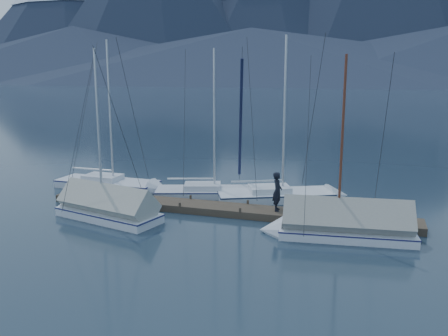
{
  "coord_description": "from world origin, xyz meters",
  "views": [
    {
      "loc": [
        6.63,
        -18.89,
        6.68
      ],
      "look_at": [
        0.0,
        2.0,
        2.2
      ],
      "focal_mm": 38.0,
      "sensor_mm": 36.0,
      "label": 1
    }
  ],
  "objects": [
    {
      "name": "person",
      "position": [
        2.57,
        2.03,
        1.25
      ],
      "size": [
        0.54,
        0.72,
        1.82
      ],
      "primitive_type": "imported",
      "rotation": [
        0.0,
        0.0,
        1.73
      ],
      "color": "black",
      "rests_on": "dock"
    },
    {
      "name": "sailboat_open_mid",
      "position": [
        -1.0,
        4.96,
        0.15
      ],
      "size": [
        6.78,
        3.77,
        8.64
      ],
      "color": "silver",
      "rests_on": "ground"
    },
    {
      "name": "dock",
      "position": [
        0.0,
        2.0,
        0.11
      ],
      "size": [
        18.0,
        1.5,
        0.54
      ],
      "color": "#382D23",
      "rests_on": "ground"
    },
    {
      "name": "sailboat_covered_far",
      "position": [
        -5.24,
        -0.44,
        0.41
      ],
      "size": [
        6.28,
        3.17,
        8.45
      ],
      "color": "silver",
      "rests_on": "ground"
    },
    {
      "name": "sailboat_open_right",
      "position": [
        2.68,
        5.43,
        0.16
      ],
      "size": [
        7.23,
        4.73,
        9.31
      ],
      "color": "silver",
      "rests_on": "ground"
    },
    {
      "name": "ground",
      "position": [
        0.0,
        0.0,
        0.0
      ],
      "size": [
        1000.0,
        1000.0,
        0.0
      ],
      "primitive_type": "plane",
      "color": "#152230",
      "rests_on": "ground"
    },
    {
      "name": "sailboat_open_left",
      "position": [
        -7.14,
        4.72,
        0.16
      ],
      "size": [
        7.02,
        3.0,
        9.23
      ],
      "color": "silver",
      "rests_on": "ground"
    },
    {
      "name": "sailboat_covered_near",
      "position": [
        5.34,
        0.17,
        0.41
      ],
      "size": [
        6.45,
        2.82,
        8.15
      ],
      "color": "silver",
      "rests_on": "ground"
    },
    {
      "name": "mountain_range",
      "position": [
        4.12,
        370.45,
        58.65
      ],
      "size": [
        877.0,
        584.0,
        150.5
      ],
      "color": "#475675",
      "rests_on": "ground"
    },
    {
      "name": "mooring_posts",
      "position": [
        -0.5,
        2.0,
        0.35
      ],
      "size": [
        15.12,
        1.52,
        0.35
      ],
      "color": "#382D23",
      "rests_on": "ground"
    }
  ]
}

